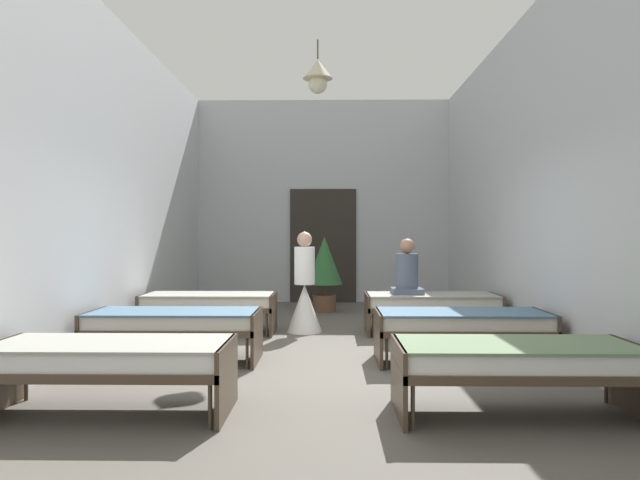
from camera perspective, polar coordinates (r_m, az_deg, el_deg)
ground_plane at (r=6.63m, az=-0.25°, el=-12.36°), size 5.92×12.22×0.10m
room_shell at (r=7.69m, az=-0.06°, el=5.90°), size 5.72×11.82×4.29m
bed_left_row_0 at (r=4.98m, az=-19.95°, el=-10.95°), size 1.90×0.84×0.57m
bed_right_row_0 at (r=4.89m, az=18.84°, el=-11.15°), size 1.90×0.84×0.57m
bed_left_row_1 at (r=6.76m, az=-14.15°, el=-7.90°), size 1.90×0.84×0.57m
bed_right_row_1 at (r=6.70m, az=13.79°, el=-7.98°), size 1.90×0.84×0.57m
bed_left_row_2 at (r=8.60m, az=-10.84°, el=-6.10°), size 1.90×0.84×0.57m
bed_right_row_2 at (r=8.55m, az=10.94°, el=-6.14°), size 1.90×0.84×0.57m
nurse_near_aisle at (r=8.53m, az=-1.54°, el=-5.54°), size 0.52×0.52×1.49m
patient_seated_primary at (r=8.47m, az=8.58°, el=-3.28°), size 0.44×0.44×0.80m
potted_plant at (r=10.74m, az=0.44°, el=-2.56°), size 0.67×0.67×1.40m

